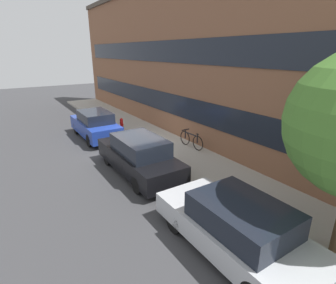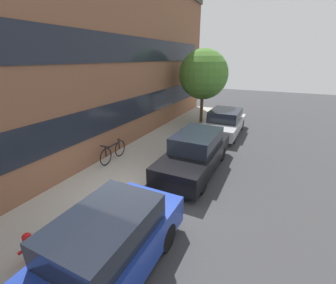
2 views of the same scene
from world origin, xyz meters
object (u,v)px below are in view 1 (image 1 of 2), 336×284
Objects in this scene: parked_car_silver at (237,227)px; fire_hydrant at (122,124)px; bicycle at (191,140)px; parked_car_blue at (95,125)px; parked_car_black at (139,156)px.

fire_hydrant is at bearing -8.99° from parked_car_silver.
fire_hydrant is 4.96m from bicycle.
parked_car_silver reaches higher than bicycle.
fire_hydrant is at bearing -77.68° from parked_car_blue.
parked_car_black reaches higher than bicycle.
parked_car_blue reaches higher than parked_car_silver.
parked_car_black is at bearing -16.68° from fire_hydrant.
fire_hydrant is (-5.63, 1.69, -0.26)m from parked_car_black.
bicycle is at bearing -74.12° from parked_car_black.
parked_car_silver is at bearing 149.14° from bicycle.
bicycle is (4.34, 3.25, -0.21)m from parked_car_blue.
parked_car_silver is (10.30, 0.00, -0.06)m from parked_car_blue.
fire_hydrant is 0.40× the size of bicycle.
parked_car_blue is 1.75m from fire_hydrant.
parked_car_silver is 6.33× the size of fire_hydrant.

